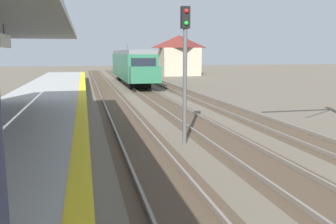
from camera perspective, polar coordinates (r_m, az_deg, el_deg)
The scene contains 7 objects.
station_platform at distance 13.49m, azimuth -23.14°, elevation -4.46°, with size 5.00×80.00×0.91m.
track_pair_nearest_platform at distance 17.38m, azimuth -6.32°, elevation -2.18°, with size 2.34×120.00×0.16m.
track_pair_middle at distance 18.09m, azimuth 4.44°, elevation -1.70°, with size 2.34×120.00×0.16m.
track_pair_far_side at distance 19.37m, azimuth 14.08°, elevation -1.22°, with size 2.34×120.00×0.16m.
approaching_train at distance 42.09m, azimuth -5.80°, elevation 7.42°, with size 2.93×19.60×4.76m.
rail_signal_post at distance 13.70m, azimuth 2.72°, elevation 8.06°, with size 0.32×0.34×5.20m.
distant_trackside_house at distance 58.46m, azimuth 1.80°, elevation 9.10°, with size 6.60×5.28×6.40m.
Camera 1 is at (-0.08, 3.07, 3.47)m, focal length 38.39 mm.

